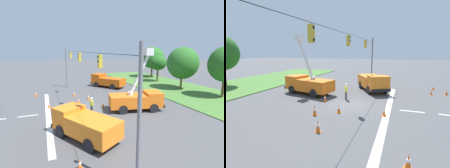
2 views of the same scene
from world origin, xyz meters
TOP-DOWN VIEW (x-y plane):
  - ground_plane at (0.00, 0.00)m, footprint 200.00×200.00m
  - grass_verge at (0.00, 18.00)m, footprint 56.00×12.00m
  - lane_markings at (0.00, -5.21)m, footprint 17.60×15.25m
  - signal_gantry at (-0.00, -0.00)m, footprint 26.20×0.33m
  - tree_far_west at (-17.37, 21.25)m, footprint 5.38×5.90m
  - tree_west at (-11.61, 18.83)m, footprint 3.45×3.74m
  - tree_centre at (-4.14, 18.41)m, footprint 5.36×5.12m
  - utility_truck_bucket_lift at (2.52, 5.83)m, footprint 3.74×6.47m
  - utility_truck_support_near at (-10.58, 6.95)m, footprint 6.54×5.75m
  - utility_truck_support_far at (6.82, -1.21)m, footprint 6.21×4.91m
  - road_worker at (1.60, 0.76)m, footprint 0.64×0.31m
  - traffic_cone_foreground_left at (-2.50, 0.10)m, footprint 0.36×0.36m
  - traffic_cone_mid_left at (-1.92, -3.56)m, footprint 0.36×0.36m
  - traffic_cone_mid_right at (10.37, -2.28)m, footprint 0.36×0.36m
  - traffic_cone_near_bucket at (-8.19, -5.20)m, footprint 0.36×0.36m
  - traffic_cone_lane_edge_a at (-3.73, 1.72)m, footprint 0.36×0.36m
  - traffic_cone_far_right at (-6.31, 0.13)m, footprint 0.36×0.36m
  - traffic_cone_centre_line at (0.13, 2.56)m, footprint 0.36×0.36m

SIDE VIEW (x-z plane):
  - ground_plane at x=0.00m, z-range 0.00..0.00m
  - lane_markings at x=0.00m, z-range 0.00..0.01m
  - grass_verge at x=0.00m, z-range 0.00..0.10m
  - traffic_cone_mid_right at x=10.37m, z-range -0.01..0.70m
  - traffic_cone_mid_left at x=-1.92m, z-range -0.01..0.71m
  - traffic_cone_centre_line at x=0.13m, z-range -0.01..0.72m
  - traffic_cone_near_bucket at x=-8.19m, z-range -0.01..0.73m
  - traffic_cone_foreground_left at x=-2.50m, z-range 0.00..0.73m
  - traffic_cone_far_right at x=-6.31m, z-range 0.00..0.80m
  - traffic_cone_lane_edge_a at x=-3.73m, z-range 0.00..0.82m
  - road_worker at x=1.60m, z-range 0.11..1.88m
  - utility_truck_support_far at x=6.82m, z-range 0.09..2.32m
  - utility_truck_support_near at x=-10.58m, z-range 0.03..2.39m
  - utility_truck_bucket_lift at x=2.52m, z-range -2.16..4.87m
  - tree_west at x=-11.61m, z-range 1.24..6.97m
  - signal_gantry at x=0.00m, z-range 0.83..8.03m
  - tree_centre at x=-4.14m, z-range 0.92..8.22m
  - tree_far_west at x=-17.37m, z-range 1.15..8.66m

